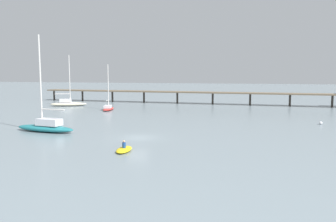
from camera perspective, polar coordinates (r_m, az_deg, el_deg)
name	(u,v)px	position (r m, az deg, el deg)	size (l,w,h in m)	color
ground_plane	(138,138)	(41.73, -5.03, -4.51)	(400.00, 400.00, 0.00)	gray
pier	(257,90)	(84.02, 14.79, 3.48)	(83.93, 7.78, 7.35)	brown
sailboat_cream	(68,103)	(83.48, -16.48, 1.31)	(8.67, 5.50, 11.96)	beige
sailboat_red	(108,107)	(72.62, -10.04, 0.62)	(3.30, 6.77, 9.61)	red
sailboat_teal	(46,126)	(48.47, -19.89, -2.36)	(9.22, 3.55, 12.91)	#1E727A
dinghy_yellow	(124,149)	(34.87, -7.42, -6.41)	(1.69, 3.27, 1.14)	yellow
mooring_buoy_inner	(321,123)	(56.71, 24.33, -1.87)	(0.50, 0.50, 0.50)	silver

